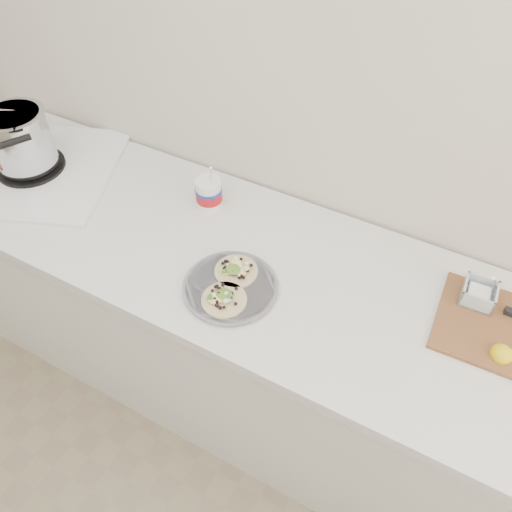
% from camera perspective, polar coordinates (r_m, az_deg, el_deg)
% --- Properties ---
extents(counter, '(2.44, 0.66, 0.90)m').
position_cam_1_polar(counter, '(1.93, -4.65, -7.36)').
color(counter, silver).
rests_on(counter, ground).
extents(stove, '(0.75, 0.72, 0.28)m').
position_cam_1_polar(stove, '(1.96, -24.95, 10.97)').
color(stove, silver).
rests_on(stove, counter).
extents(taco_plate, '(0.28, 0.28, 0.04)m').
position_cam_1_polar(taco_plate, '(1.43, -2.96, -3.32)').
color(taco_plate, slate).
rests_on(taco_plate, counter).
extents(tub, '(0.09, 0.09, 0.20)m').
position_cam_1_polar(tub, '(1.66, -5.38, 7.44)').
color(tub, white).
rests_on(tub, counter).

